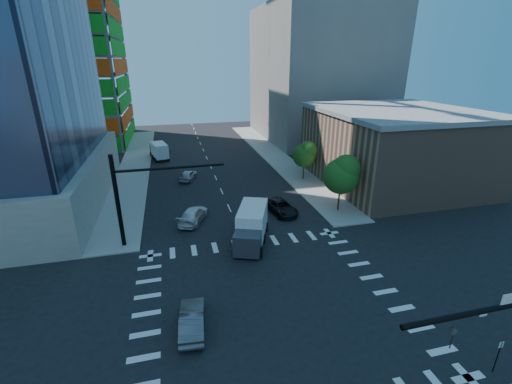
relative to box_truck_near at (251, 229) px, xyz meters
name	(u,v)px	position (x,y,z in m)	size (l,w,h in m)	color
ground	(271,302)	(-0.60, -9.01, -1.50)	(160.00, 160.00, 0.00)	black
road_markings	(271,302)	(-0.60, -9.01, -1.50)	(20.00, 20.00, 0.01)	silver
sidewalk_ne	(274,156)	(11.90, 30.99, -1.43)	(5.00, 60.00, 0.15)	gray
sidewalk_nw	(135,165)	(-13.10, 30.99, -1.43)	(5.00, 60.00, 0.15)	gray
construction_building	(47,18)	(-28.01, 52.91, 23.11)	(25.16, 34.50, 70.60)	slate
commercial_building	(394,146)	(24.40, 12.99, 3.81)	(20.50, 22.50, 10.60)	#8E6852
bg_building_ne	(318,74)	(26.40, 45.99, 12.50)	(24.00, 30.00, 28.00)	slate
signal_mast_nw	(133,192)	(-10.59, 2.49, 3.99)	(10.20, 0.40, 9.00)	black
tree_south	(343,174)	(12.03, 4.89, 3.19)	(4.16, 4.16, 6.82)	#382316
tree_north	(305,154)	(12.33, 16.89, 2.49)	(3.54, 3.52, 5.78)	#382316
no_parking_sign	(498,353)	(10.10, -18.01, -0.12)	(0.30, 0.06, 2.20)	black
car_nb_far	(281,207)	(5.12, 6.19, -0.76)	(2.45, 5.31, 1.48)	black
car_sb_near	(193,215)	(-5.11, 6.38, -0.72)	(2.20, 5.41, 1.57)	silver
car_sb_mid	(188,175)	(-4.70, 21.00, -0.75)	(1.78, 4.42, 1.50)	#AEB0B6
car_sb_cross	(192,320)	(-6.50, -10.30, -0.75)	(1.58, 4.54, 1.50)	#525257
box_truck_near	(251,229)	(0.00, 0.00, 0.00)	(4.91, 7.03, 3.39)	black
box_truck_far	(159,151)	(-9.10, 34.66, -0.18)	(3.61, 6.10, 2.99)	black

